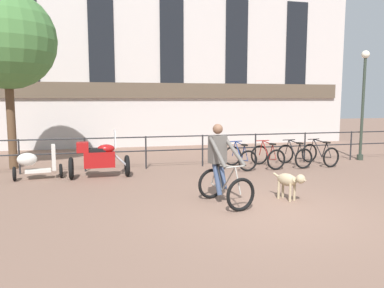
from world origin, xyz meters
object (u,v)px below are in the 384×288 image
(parked_motorcycle, at_px, (99,158))
(street_lamp, at_px, (363,99))
(cyclist_with_bike, at_px, (222,168))
(parked_bicycle_far_end, at_px, (320,154))
(parked_bicycle_mid_right, at_px, (294,155))
(parked_scooter, at_px, (36,163))
(parked_bicycle_mid_left, at_px, (268,156))
(parked_bicycle_near_lamp, at_px, (240,157))
(dog, at_px, (290,181))

(parked_motorcycle, xyz_separation_m, street_lamp, (9.29, 0.97, 1.66))
(cyclist_with_bike, distance_m, parked_bicycle_far_end, 5.98)
(parked_bicycle_mid_right, xyz_separation_m, parked_scooter, (-8.01, -0.23, 0.10))
(parked_bicycle_mid_left, bearing_deg, parked_motorcycle, -1.45)
(parked_bicycle_mid_right, distance_m, parked_bicycle_far_end, 0.96)
(parked_bicycle_near_lamp, xyz_separation_m, parked_bicycle_mid_right, (1.92, -0.00, 0.00))
(parked_bicycle_mid_right, relative_size, parked_bicycle_far_end, 0.97)
(parked_bicycle_mid_left, relative_size, parked_bicycle_mid_right, 1.00)
(street_lamp, bearing_deg, parked_bicycle_far_end, -164.46)
(parked_bicycle_mid_left, distance_m, parked_scooter, 7.05)
(parked_scooter, bearing_deg, cyclist_with_bike, -137.22)
(parked_bicycle_far_end, bearing_deg, street_lamp, -173.68)
(dog, height_order, parked_bicycle_near_lamp, parked_bicycle_near_lamp)
(dog, relative_size, parked_bicycle_mid_right, 0.71)
(dog, bearing_deg, street_lamp, 14.98)
(dog, distance_m, parked_bicycle_near_lamp, 3.84)
(parked_bicycle_mid_right, height_order, parked_scooter, parked_scooter)
(dog, relative_size, parked_bicycle_far_end, 0.69)
(parked_motorcycle, relative_size, parked_bicycle_far_end, 1.40)
(dog, distance_m, parked_bicycle_mid_right, 4.43)
(dog, bearing_deg, parked_bicycle_mid_left, 46.58)
(parked_bicycle_near_lamp, xyz_separation_m, parked_scooter, (-6.09, -0.23, 0.10))
(parked_bicycle_near_lamp, distance_m, parked_bicycle_mid_right, 1.92)
(cyclist_with_bike, xyz_separation_m, parked_bicycle_far_end, (4.70, 3.68, -0.41))
(cyclist_with_bike, xyz_separation_m, dog, (1.52, -0.16, -0.32))
(parked_bicycle_near_lamp, distance_m, parked_scooter, 6.09)
(parked_motorcycle, xyz_separation_m, parked_bicycle_mid_left, (5.35, 0.41, -0.20))
(parked_scooter, bearing_deg, street_lamp, -94.25)
(parked_bicycle_far_end, bearing_deg, parked_motorcycle, -5.97)
(parked_motorcycle, xyz_separation_m, parked_bicycle_far_end, (7.28, 0.41, -0.20))
(parked_bicycle_mid_left, relative_size, street_lamp, 0.30)
(cyclist_with_bike, relative_size, parked_motorcycle, 1.01)
(parked_motorcycle, height_order, parked_scooter, parked_motorcycle)
(dog, height_order, parked_scooter, parked_scooter)
(dog, distance_m, parked_bicycle_far_end, 4.98)
(street_lamp, bearing_deg, parked_scooter, -175.87)
(parked_bicycle_near_lamp, bearing_deg, parked_motorcycle, -1.70)
(parked_bicycle_mid_right, xyz_separation_m, parked_bicycle_far_end, (0.96, 0.00, 0.00))
(parked_bicycle_mid_left, distance_m, parked_bicycle_mid_right, 0.96)
(cyclist_with_bike, height_order, parked_bicycle_far_end, cyclist_with_bike)
(parked_bicycle_near_lamp, bearing_deg, parked_bicycle_mid_right, 172.92)
(cyclist_with_bike, distance_m, street_lamp, 8.06)
(cyclist_with_bike, bearing_deg, parked_bicycle_mid_right, 29.05)
(cyclist_with_bike, distance_m, parked_bicycle_mid_right, 5.26)
(parked_bicycle_near_lamp, bearing_deg, parked_scooter, -4.88)
(parked_bicycle_mid_right, bearing_deg, parked_bicycle_mid_left, -5.45)
(parked_bicycle_mid_right, bearing_deg, parked_bicycle_far_end, 174.55)
(parked_motorcycle, bearing_deg, parked_bicycle_mid_left, -87.36)
(parked_bicycle_far_end, xyz_separation_m, parked_scooter, (-8.97, -0.23, 0.10))
(dog, xyz_separation_m, street_lamp, (5.19, 4.39, 1.78))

